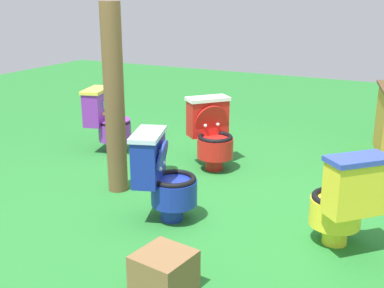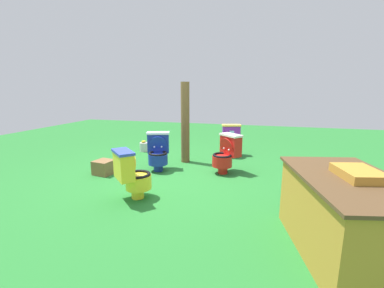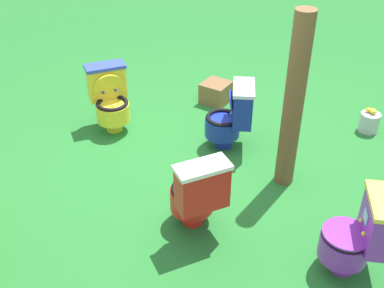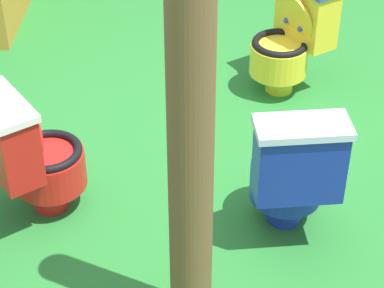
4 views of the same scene
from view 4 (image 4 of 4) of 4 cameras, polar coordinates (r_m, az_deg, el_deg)
The scene contains 5 objects.
ground at distance 4.00m, azimuth 2.54°, elevation -4.52°, with size 14.00×14.00×0.00m, color #26752D.
toilet_yellow at distance 4.80m, azimuth 7.66°, elevation 8.18°, with size 0.63×0.63×0.73m.
toilet_blue at distance 3.64m, azimuth 7.69°, elevation -2.07°, with size 0.60×0.54×0.73m.
toilet_red at distance 3.80m, azimuth -12.31°, elevation -0.77°, with size 0.64×0.63×0.73m.
wooden_post at distance 2.85m, azimuth -0.10°, elevation -1.93°, with size 0.18×0.18×1.69m, color brown.
Camera 4 is at (-2.98, -0.53, 2.61)m, focal length 69.57 mm.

